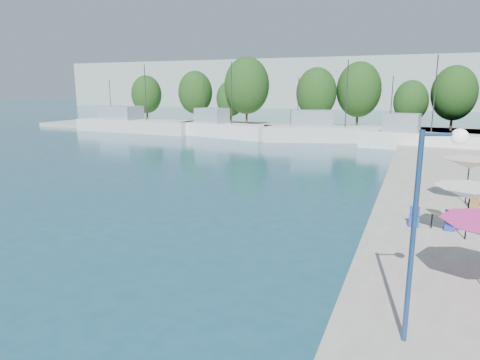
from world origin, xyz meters
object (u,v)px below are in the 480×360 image
at_px(trawler_02, 222,129).
at_px(street_lamp, 431,199).
at_px(trawler_03, 328,133).
at_px(umbrella_white, 470,193).
at_px(trawler_01, 134,124).
at_px(trawler_04, 415,139).
at_px(umbrella_cream, 470,164).

xyz_separation_m(trawler_02, street_lamp, (24.93, -42.82, 3.02)).
bearing_deg(trawler_03, trawler_02, 164.32).
bearing_deg(umbrella_white, street_lamp, -101.70).
height_order(trawler_01, trawler_04, same).
xyz_separation_m(trawler_01, trawler_04, (39.84, -4.70, 0.00)).
distance_m(umbrella_white, street_lamp, 8.56).
bearing_deg(trawler_04, umbrella_cream, -76.27).
bearing_deg(trawler_01, trawler_02, -1.83).
height_order(trawler_01, trawler_03, same).
relative_size(umbrella_white, street_lamp, 0.54).
bearing_deg(street_lamp, trawler_04, 69.22).
bearing_deg(trawler_01, trawler_03, 1.66).
height_order(trawler_02, trawler_04, same).
relative_size(trawler_01, trawler_02, 1.38).
xyz_separation_m(trawler_01, umbrella_white, (42.02, -36.01, 1.42)).
relative_size(trawler_04, street_lamp, 2.47).
relative_size(trawler_01, trawler_03, 1.15).
relative_size(trawler_02, trawler_03, 0.83).
relative_size(umbrella_cream, street_lamp, 0.52).
xyz_separation_m(umbrella_white, umbrella_cream, (0.53, 6.10, 0.21)).
bearing_deg(umbrella_cream, trawler_02, 133.64).
height_order(trawler_01, street_lamp, trawler_01).
distance_m(trawler_02, umbrella_white, 43.68).
distance_m(trawler_01, umbrella_cream, 52.04).
height_order(trawler_04, street_lamp, trawler_04).
bearing_deg(trawler_01, umbrella_white, -37.12).
height_order(trawler_03, street_lamp, trawler_03).
bearing_deg(umbrella_white, trawler_01, 139.40).
distance_m(trawler_04, umbrella_white, 31.43).
bearing_deg(trawler_04, trawler_03, 167.27).
bearing_deg(trawler_02, umbrella_cream, -32.06).
bearing_deg(umbrella_cream, umbrella_white, -94.97).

